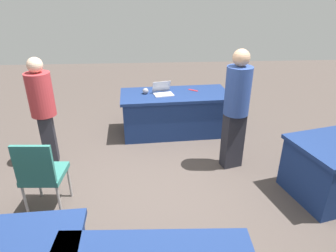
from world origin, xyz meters
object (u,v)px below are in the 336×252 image
Objects in this scene: laptop_silver at (163,92)px; scissors_red at (193,90)px; table_foreground at (175,113)px; chair_tucked_left at (41,172)px; person_presenter at (236,105)px; person_attendee_standing at (43,108)px; yarn_ball at (145,91)px.

scissors_red is (-0.55, -0.17, -0.04)m from laptop_silver.
table_foreground is at bearing 175.10° from laptop_silver.
chair_tucked_left is 0.55× the size of person_presenter.
person_attendee_standing is (0.26, -1.11, 0.33)m from chair_tucked_left.
chair_tucked_left is at bearing 41.22° from laptop_silver.
yarn_ball is (0.30, -0.04, 0.01)m from laptop_silver.
person_presenter reaches higher than laptop_silver.
yarn_ball is 0.86m from scissors_red.
chair_tucked_left is at bearing -179.78° from person_attendee_standing.
person_presenter is (-0.73, 1.18, 0.59)m from table_foreground.
person_attendee_standing is at bearing -21.45° from person_presenter.
laptop_silver is (0.94, -1.15, -0.18)m from person_presenter.
table_foreground is 0.65m from yarn_ball.
table_foreground is 5.14× the size of laptop_silver.
table_foreground is 1.51m from person_presenter.
scissors_red is (-2.27, -1.05, -0.14)m from person_attendee_standing.
scissors_red is at bearing -157.90° from table_foreground.
yarn_ball is at bearing -70.13° from person_attendee_standing.
yarn_ball reaches higher than table_foreground.
chair_tucked_left reaches higher than laptop_silver.
yarn_ball is (1.24, -1.20, -0.17)m from person_presenter.
person_attendee_standing is at bearing 25.21° from table_foreground.
person_presenter is at bearing 121.76° from table_foreground.
table_foreground is 0.45m from laptop_silver.
table_foreground is at bearing -73.81° from person_presenter.
laptop_silver is at bearing -128.28° from scissors_red.
laptop_silver is (-1.46, -1.99, 0.23)m from chair_tucked_left.
person_attendee_standing is 2.50m from scissors_red.
person_attendee_standing is at bearing 32.99° from yarn_ball.
person_presenter is at bearing 22.80° from chair_tucked_left.
person_presenter is 1.39m from scissors_red.
yarn_ball is at bearing -59.62° from person_presenter.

